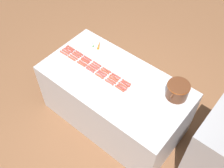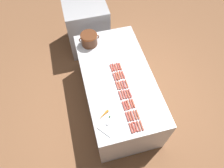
{
  "view_description": "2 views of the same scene",
  "coord_description": "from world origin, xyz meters",
  "px_view_note": "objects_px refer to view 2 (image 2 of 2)",
  "views": [
    {
      "loc": [
        1.71,
        1.37,
        3.43
      ],
      "look_at": [
        0.14,
        0.08,
        0.98
      ],
      "focal_mm": 42.92,
      "sensor_mm": 36.0,
      "label": 1
    },
    {
      "loc": [
        -0.53,
        -1.68,
        3.37
      ],
      "look_at": [
        -0.12,
        -0.13,
        0.86
      ],
      "focal_mm": 33.13,
      "sensor_mm": 36.0,
      "label": 2
    }
  ],
  "objects_px": {
    "hot_dog_19": "(119,75)",
    "hot_dog_22": "(135,115)",
    "hot_dog_24": "(128,94)",
    "hot_dog_28": "(142,125)",
    "hot_dog_1": "(127,117)",
    "carrot": "(104,115)",
    "hot_dog_13": "(113,67)",
    "hot_dog_33": "(123,75)",
    "hot_dog_14": "(136,127)",
    "hot_dog_23": "(131,103)",
    "hot_dog_11": "(119,85)",
    "hot_dog_21": "(139,126)",
    "hot_dog_27": "(118,66)",
    "hot_dog_32": "(127,84)",
    "hot_dog_15": "(132,116)",
    "hot_dog_31": "(130,93)",
    "hot_dog_6": "(111,68)",
    "hot_dog_34": "(120,66)",
    "hot_dog_29": "(138,114)",
    "hot_dog_10": "(123,94)",
    "hot_dog_9": "(126,105)",
    "hot_dog_26": "(121,75)",
    "hot_dog_12": "(117,76)",
    "back_cabinet": "(86,25)",
    "hot_dog_17": "(125,94)",
    "hot_dog_3": "(120,95)",
    "hot_dog_30": "(133,103)",
    "hot_dog_25": "(124,84)",
    "hot_dog_8": "(130,116)",
    "hot_dog_18": "(122,85)",
    "hot_dog_5": "(114,77)",
    "bean_pot": "(89,39)",
    "hot_dog_20": "(116,67)",
    "hot_dog_2": "(124,106)",
    "hot_dog_16": "(128,105)"
  },
  "relations": [
    {
      "from": "hot_dog_21",
      "to": "hot_dog_32",
      "type": "height_order",
      "value": "same"
    },
    {
      "from": "hot_dog_10",
      "to": "hot_dog_23",
      "type": "xyz_separation_m",
      "value": [
        0.07,
        -0.16,
        0.0
      ]
    },
    {
      "from": "back_cabinet",
      "to": "hot_dog_15",
      "type": "height_order",
      "value": "back_cabinet"
    },
    {
      "from": "hot_dog_24",
      "to": "hot_dog_28",
      "type": "xyz_separation_m",
      "value": [
        0.04,
        -0.49,
        0.0
      ]
    },
    {
      "from": "hot_dog_25",
      "to": "hot_dog_1",
      "type": "bearing_deg",
      "value": -102.23
    },
    {
      "from": "hot_dog_9",
      "to": "hot_dog_26",
      "type": "distance_m",
      "value": 0.51
    },
    {
      "from": "carrot",
      "to": "hot_dog_13",
      "type": "bearing_deg",
      "value": 66.06
    },
    {
      "from": "hot_dog_11",
      "to": "hot_dog_33",
      "type": "bearing_deg",
      "value": 56.57
    },
    {
      "from": "hot_dog_1",
      "to": "hot_dog_20",
      "type": "relative_size",
      "value": 1.0
    },
    {
      "from": "hot_dog_16",
      "to": "hot_dog_26",
      "type": "height_order",
      "value": "same"
    },
    {
      "from": "hot_dog_13",
      "to": "hot_dog_33",
      "type": "relative_size",
      "value": 1.0
    },
    {
      "from": "hot_dog_14",
      "to": "hot_dog_23",
      "type": "bearing_deg",
      "value": 83.43
    },
    {
      "from": "hot_dog_30",
      "to": "hot_dog_22",
      "type": "bearing_deg",
      "value": -100.56
    },
    {
      "from": "hot_dog_15",
      "to": "hot_dog_31",
      "type": "distance_m",
      "value": 0.34
    },
    {
      "from": "hot_dog_27",
      "to": "hot_dog_32",
      "type": "relative_size",
      "value": 1.0
    },
    {
      "from": "hot_dog_25",
      "to": "hot_dog_8",
      "type": "bearing_deg",
      "value": -98.34
    },
    {
      "from": "hot_dog_10",
      "to": "hot_dog_11",
      "type": "xyz_separation_m",
      "value": [
        -0.0,
        0.16,
        0.0
      ]
    },
    {
      "from": "hot_dog_3",
      "to": "hot_dog_22",
      "type": "distance_m",
      "value": 0.35
    },
    {
      "from": "hot_dog_34",
      "to": "hot_dog_20",
      "type": "bearing_deg",
      "value": -179.15
    },
    {
      "from": "hot_dog_29",
      "to": "hot_dog_33",
      "type": "height_order",
      "value": "same"
    },
    {
      "from": "hot_dog_13",
      "to": "hot_dog_34",
      "type": "height_order",
      "value": "same"
    },
    {
      "from": "hot_dog_19",
      "to": "hot_dog_34",
      "type": "bearing_deg",
      "value": 66.27
    },
    {
      "from": "hot_dog_1",
      "to": "hot_dog_28",
      "type": "bearing_deg",
      "value": -48.59
    },
    {
      "from": "hot_dog_23",
      "to": "hot_dog_33",
      "type": "relative_size",
      "value": 1.0
    },
    {
      "from": "back_cabinet",
      "to": "hot_dog_17",
      "type": "relative_size",
      "value": 7.03
    },
    {
      "from": "hot_dog_12",
      "to": "hot_dog_24",
      "type": "distance_m",
      "value": 0.34
    },
    {
      "from": "hot_dog_3",
      "to": "hot_dog_30",
      "type": "xyz_separation_m",
      "value": [
        0.14,
        -0.16,
        0.0
      ]
    },
    {
      "from": "bean_pot",
      "to": "hot_dog_5",
      "type": "bearing_deg",
      "value": -73.78
    },
    {
      "from": "hot_dog_3",
      "to": "hot_dog_18",
      "type": "bearing_deg",
      "value": 65.89
    },
    {
      "from": "hot_dog_31",
      "to": "hot_dog_2",
      "type": "bearing_deg",
      "value": -129.72
    },
    {
      "from": "hot_dog_5",
      "to": "hot_dog_13",
      "type": "bearing_deg",
      "value": 79.0
    },
    {
      "from": "hot_dog_21",
      "to": "hot_dog_22",
      "type": "bearing_deg",
      "value": 89.45
    },
    {
      "from": "hot_dog_29",
      "to": "hot_dog_34",
      "type": "relative_size",
      "value": 1.0
    },
    {
      "from": "back_cabinet",
      "to": "hot_dog_5",
      "type": "distance_m",
      "value": 1.67
    },
    {
      "from": "hot_dog_19",
      "to": "hot_dog_29",
      "type": "relative_size",
      "value": 1.0
    },
    {
      "from": "hot_dog_14",
      "to": "hot_dog_33",
      "type": "bearing_deg",
      "value": 84.92
    },
    {
      "from": "hot_dog_1",
      "to": "hot_dog_6",
      "type": "height_order",
      "value": "same"
    },
    {
      "from": "hot_dog_19",
      "to": "hot_dog_22",
      "type": "relative_size",
      "value": 1.0
    },
    {
      "from": "hot_dog_1",
      "to": "hot_dog_23",
      "type": "distance_m",
      "value": 0.2
    },
    {
      "from": "hot_dog_11",
      "to": "hot_dog_17",
      "type": "relative_size",
      "value": 1.0
    },
    {
      "from": "hot_dog_23",
      "to": "hot_dog_11",
      "type": "bearing_deg",
      "value": 102.65
    },
    {
      "from": "hot_dog_31",
      "to": "hot_dog_30",
      "type": "bearing_deg",
      "value": -90.84
    },
    {
      "from": "hot_dog_21",
      "to": "carrot",
      "type": "bearing_deg",
      "value": 146.59
    },
    {
      "from": "hot_dog_9",
      "to": "hot_dog_19",
      "type": "xyz_separation_m",
      "value": [
        0.03,
        0.5,
        0.0
      ]
    },
    {
      "from": "hot_dog_12",
      "to": "hot_dog_21",
      "type": "distance_m",
      "value": 0.82
    },
    {
      "from": "hot_dog_32",
      "to": "hot_dog_29",
      "type": "bearing_deg",
      "value": -90.14
    },
    {
      "from": "hot_dog_33",
      "to": "hot_dog_14",
      "type": "bearing_deg",
      "value": -95.08
    },
    {
      "from": "hot_dog_22",
      "to": "hot_dog_17",
      "type": "bearing_deg",
      "value": 96.01
    },
    {
      "from": "hot_dog_6",
      "to": "hot_dog_32",
      "type": "xyz_separation_m",
      "value": [
        0.14,
        -0.33,
        0.0
      ]
    },
    {
      "from": "hot_dog_14",
      "to": "hot_dog_13",
      "type": "bearing_deg",
      "value": 91.94
    }
  ]
}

